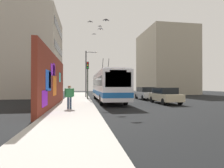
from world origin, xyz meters
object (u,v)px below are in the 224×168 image
parked_car_silver (146,93)px  pedestrian_near_wall (69,95)px  street_lamp (87,70)px  parked_car_champagne (165,95)px  traffic_light (88,74)px  city_bus (107,85)px

parked_car_silver → pedestrian_near_wall: pedestrian_near_wall is taller
parked_car_silver → street_lamp: (4.41, 7.24, 3.13)m
parked_car_champagne → pedestrian_near_wall: size_ratio=2.57×
traffic_light → city_bus: bearing=-129.3°
street_lamp → traffic_light: bearing=178.7°
city_bus → parked_car_silver: 5.64m
city_bus → parked_car_champagne: 6.34m
traffic_light → parked_car_champagne: bearing=-125.5°
city_bus → traffic_light: city_bus is taller
parked_car_silver → traffic_light: 7.71m
parked_car_champagne → parked_car_silver: 5.46m
parked_car_champagne → parked_car_silver: bearing=0.0°
pedestrian_near_wall → traffic_light: (8.91, -1.57, 2.05)m
parked_car_champagne → traffic_light: traffic_light is taller
parked_car_champagne → pedestrian_near_wall: bearing=112.3°
parked_car_champagne → city_bus: bearing=56.1°
city_bus → street_lamp: (6.38, 2.04, 2.16)m
parked_car_champagne → street_lamp: (9.87, 7.24, 3.13)m
parked_car_champagne → traffic_light: size_ratio=0.94×
city_bus → parked_car_champagne: (-3.49, -5.20, -0.97)m
parked_car_champagne → street_lamp: 12.64m
pedestrian_near_wall → traffic_light: bearing=-10.0°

